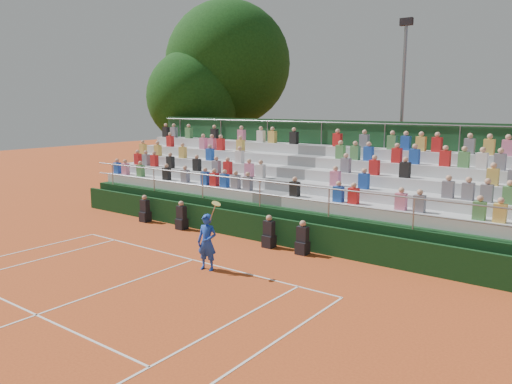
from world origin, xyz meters
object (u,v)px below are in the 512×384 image
Objects in this scene: tree_east at (228,64)px; floodlight_mast at (403,101)px; tennis_player at (207,242)px; tree_west at (194,97)px.

tree_east is 1.27× the size of floodlight_mast.
floodlight_mast is (1.03, 13.15, 4.38)m from tennis_player.
tree_west is at bearing -104.37° from tree_east.
tree_east reaches higher than tree_west.
floodlight_mast reaches higher than tree_west.
floodlight_mast reaches higher than tennis_player.
floodlight_mast is at bearing 85.50° from tennis_player.
tree_east reaches higher than floodlight_mast.
tree_east is (-11.18, 14.45, 6.77)m from tennis_player.
tree_east is (0.65, 2.54, 2.12)m from tree_west.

